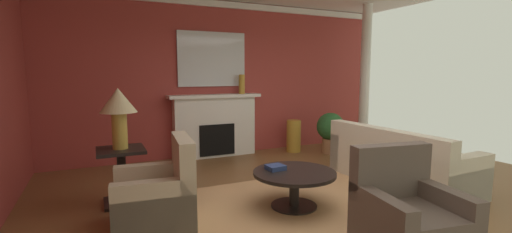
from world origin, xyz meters
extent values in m
plane|color=brown|center=(0.00, 0.00, 0.00)|extent=(8.70, 8.70, 0.00)
cube|color=#9E3833|center=(0.00, 3.15, 1.51)|extent=(7.29, 0.12, 3.02)
cube|color=white|center=(0.00, 3.07, 2.94)|extent=(7.29, 0.08, 0.12)
cube|color=tan|center=(-0.24, 0.04, 0.01)|extent=(3.26, 2.30, 0.01)
cube|color=white|center=(-0.28, 2.94, 0.58)|extent=(1.60, 0.25, 1.16)
cube|color=black|center=(-0.28, 2.92, 0.35)|extent=(0.70, 0.26, 0.60)
cube|color=white|center=(-0.28, 2.91, 1.19)|extent=(1.80, 0.35, 0.06)
cube|color=silver|center=(-0.28, 3.06, 1.89)|extent=(1.35, 0.04, 1.05)
cube|color=beige|center=(1.66, 0.16, 0.23)|extent=(0.97, 2.13, 0.45)
cube|color=beige|center=(1.31, 0.15, 0.65)|extent=(0.27, 2.11, 0.40)
cube|color=beige|center=(1.69, -0.79, 0.31)|extent=(0.91, 0.23, 0.62)
cube|color=beige|center=(1.62, 1.11, 0.31)|extent=(0.91, 0.23, 0.62)
cube|color=#C1B293|center=(-1.87, 0.22, 0.22)|extent=(0.88, 0.88, 0.44)
cube|color=#C1B293|center=(-1.55, 0.19, 0.70)|extent=(0.24, 0.81, 0.51)
cube|color=#C1B293|center=(-1.83, 0.55, 0.30)|extent=(0.81, 0.22, 0.60)
cube|color=#C1B293|center=(-1.91, -0.11, 0.30)|extent=(0.81, 0.22, 0.60)
cube|color=brown|center=(0.12, -1.36, 0.22)|extent=(0.92, 0.92, 0.44)
cube|color=brown|center=(0.17, -1.05, 0.70)|extent=(0.82, 0.29, 0.51)
cube|color=brown|center=(-0.21, -1.31, 0.30)|extent=(0.27, 0.81, 0.60)
cube|color=brown|center=(0.44, -1.42, 0.30)|extent=(0.27, 0.81, 0.60)
cylinder|color=black|center=(-0.24, 0.04, 0.43)|extent=(1.00, 1.00, 0.04)
cylinder|color=black|center=(-0.24, 0.04, 0.21)|extent=(0.12, 0.12, 0.41)
cylinder|color=black|center=(-0.24, 0.04, 0.01)|extent=(0.56, 0.56, 0.03)
cube|color=black|center=(-2.12, 1.07, 0.68)|extent=(0.56, 0.56, 0.04)
cube|color=black|center=(-2.12, 1.07, 0.33)|extent=(0.10, 0.10, 0.66)
cube|color=black|center=(-2.12, 1.07, 0.02)|extent=(0.45, 0.45, 0.04)
cylinder|color=#B28E38|center=(-2.12, 1.07, 0.92)|extent=(0.18, 0.18, 0.45)
cone|color=#C6B284|center=(-2.12, 1.07, 1.30)|extent=(0.44, 0.44, 0.30)
cylinder|color=#B7892D|center=(0.27, 2.89, 1.41)|extent=(0.12, 0.12, 0.38)
cylinder|color=#B7892D|center=(1.33, 2.64, 0.33)|extent=(0.29, 0.29, 0.66)
cube|color=navy|center=(-0.41, 0.20, 0.48)|extent=(0.22, 0.21, 0.06)
cylinder|color=#A8754C|center=(1.93, 2.20, 0.15)|extent=(0.32, 0.32, 0.30)
sphere|color=#28602D|center=(1.93, 2.20, 0.55)|extent=(0.56, 0.56, 0.56)
cylinder|color=white|center=(2.76, 2.17, 1.51)|extent=(0.20, 0.20, 3.02)
camera|label=1|loc=(-2.37, -3.42, 1.62)|focal=24.20mm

